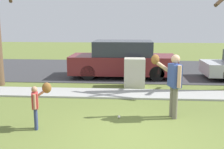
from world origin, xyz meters
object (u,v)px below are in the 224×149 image
Objects in this scene: baseball at (119,117)px; utility_cabinet at (135,73)px; person_adult at (173,79)px; parked_suv_maroon at (123,60)px; person_child at (38,100)px.

baseball is 0.07× the size of utility_cabinet.
parked_suv_maroon is (-1.45, 5.26, -0.24)m from person_adult.
person_adult reaches higher than baseball.
person_adult is 1.51× the size of utility_cabinet.
person_adult is at bearing -0.34° from person_child.
baseball is (1.85, 0.81, -0.66)m from person_child.
utility_cabinet is (0.43, 3.57, 0.52)m from baseball.
utility_cabinet reaches higher than baseball.
person_adult is 1.55× the size of person_child.
utility_cabinet is (-0.94, 3.42, -0.48)m from person_adult.
person_child is 14.53× the size of baseball.
parked_suv_maroon reaches higher than person_child.
person_adult is at bearing 6.56° from baseball.
utility_cabinet is at bearing -91.69° from person_adult.
utility_cabinet is at bearing 45.46° from person_child.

